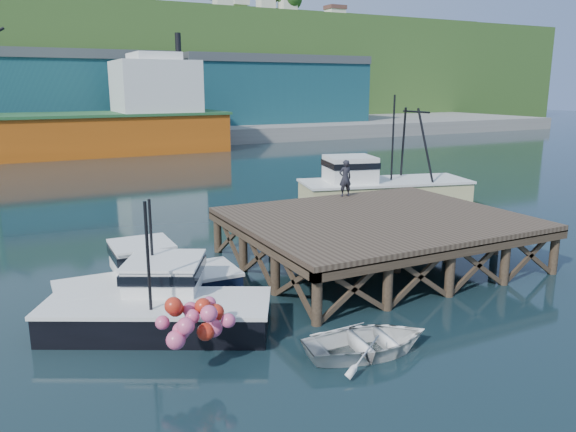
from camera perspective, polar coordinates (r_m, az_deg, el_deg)
ground at (r=22.86m, az=-2.55°, el=-6.60°), size 300.00×300.00×0.00m
wharf at (r=24.84m, az=9.21°, el=-0.48°), size 12.00×10.00×2.62m
far_quay at (r=90.29m, az=-21.54°, el=7.98°), size 160.00×40.00×2.00m
warehouse_mid at (r=85.08m, az=-21.49°, el=11.44°), size 28.00×16.00×9.00m
warehouse_right at (r=93.11m, az=-2.41°, el=12.39°), size 30.00×16.00×9.00m
cargo_ship at (r=67.75m, az=-26.91°, el=8.02°), size 55.50×10.00×13.75m
hillside at (r=119.98m, az=-23.48°, el=13.67°), size 220.00×50.00×22.00m
boat_navy at (r=21.06m, az=-14.03°, el=-6.43°), size 6.42×3.40×4.00m
boat_black at (r=18.81m, az=-12.91°, el=-8.75°), size 7.57×6.39×4.42m
trawler at (r=36.17m, az=9.51°, el=3.02°), size 11.27×6.22×7.15m
dinghy at (r=17.02m, az=8.18°, el=-12.48°), size 4.20×3.26×0.80m
dockworker at (r=28.97m, az=5.83°, el=3.84°), size 0.73×0.51×1.89m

